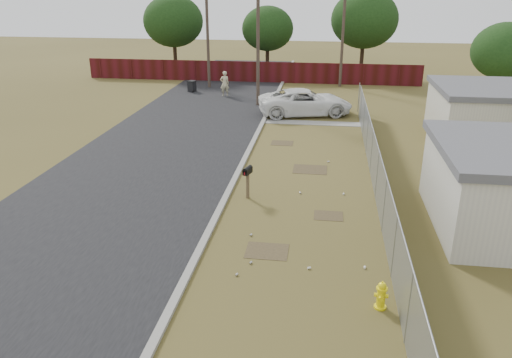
# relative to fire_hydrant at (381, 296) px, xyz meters

# --- Properties ---
(ground) EXTENTS (120.00, 120.00, 0.00)m
(ground) POSITION_rel_fire_hydrant_xyz_m (-2.62, 7.63, -0.39)
(ground) COLOR brown
(ground) RESTS_ON ground
(street) EXTENTS (15.10, 60.00, 0.12)m
(street) POSITION_rel_fire_hydrant_xyz_m (-9.38, 15.69, -0.38)
(street) COLOR black
(street) RESTS_ON ground
(chainlink_fence) EXTENTS (0.10, 27.06, 2.02)m
(chainlink_fence) POSITION_rel_fire_hydrant_xyz_m (0.50, 8.66, 0.40)
(chainlink_fence) COLOR gray
(chainlink_fence) RESTS_ON ground
(privacy_fence) EXTENTS (30.00, 0.12, 1.80)m
(privacy_fence) POSITION_rel_fire_hydrant_xyz_m (-8.62, 32.63, 0.51)
(privacy_fence) COLOR #460F14
(privacy_fence) RESTS_ON ground
(utility_poles) EXTENTS (12.60, 8.24, 9.00)m
(utility_poles) POSITION_rel_fire_hydrant_xyz_m (-6.29, 28.30, 4.30)
(utility_poles) COLOR #483930
(utility_poles) RESTS_ON ground
(horizon_trees) EXTENTS (33.32, 31.94, 7.78)m
(horizon_trees) POSITION_rel_fire_hydrant_xyz_m (-1.78, 31.19, 4.24)
(horizon_trees) COLOR black
(horizon_trees) RESTS_ON ground
(fire_hydrant) EXTENTS (0.38, 0.39, 0.84)m
(fire_hydrant) POSITION_rel_fire_hydrant_xyz_m (0.00, 0.00, 0.00)
(fire_hydrant) COLOR yellow
(fire_hydrant) RESTS_ON ground
(mailbox) EXTENTS (0.35, 0.59, 1.36)m
(mailbox) POSITION_rel_fire_hydrant_xyz_m (-4.74, 6.90, 0.69)
(mailbox) COLOR brown
(mailbox) RESTS_ON ground
(pickup_truck) EXTENTS (6.74, 4.40, 1.72)m
(pickup_truck) POSITION_rel_fire_hydrant_xyz_m (-3.10, 21.26, 0.47)
(pickup_truck) COLOR white
(pickup_truck) RESTS_ON ground
(pedestrian) EXTENTS (0.83, 0.71, 1.93)m
(pedestrian) POSITION_rel_fire_hydrant_xyz_m (-9.63, 26.43, 0.57)
(pedestrian) COLOR #C7BD91
(pedestrian) RESTS_ON ground
(trash_bin) EXTENTS (0.74, 0.80, 0.90)m
(trash_bin) POSITION_rel_fire_hydrant_xyz_m (-12.61, 27.65, 0.07)
(trash_bin) COLOR black
(trash_bin) RESTS_ON ground
(scattered_litter) EXTENTS (3.96, 10.86, 0.07)m
(scattered_litter) POSITION_rel_fire_hydrant_xyz_m (-2.41, 4.67, -0.35)
(scattered_litter) COLOR silver
(scattered_litter) RESTS_ON ground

